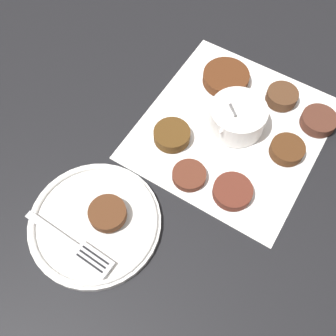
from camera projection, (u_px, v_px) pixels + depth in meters
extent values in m
plane|color=black|center=(239.00, 122.00, 0.72)|extent=(4.00, 4.00, 0.00)
cube|color=white|center=(232.00, 128.00, 0.71)|extent=(0.37, 0.34, 0.00)
cylinder|color=white|center=(238.00, 118.00, 0.69)|extent=(0.10, 0.10, 0.05)
cylinder|color=#C65123|center=(237.00, 120.00, 0.69)|extent=(0.08, 0.08, 0.03)
cone|color=white|center=(223.00, 130.00, 0.65)|extent=(0.02, 0.02, 0.02)
cylinder|color=silver|center=(232.00, 112.00, 0.66)|extent=(0.04, 0.02, 0.08)
cylinder|color=#503314|center=(172.00, 135.00, 0.68)|extent=(0.06, 0.06, 0.02)
cylinder|color=#522914|center=(226.00, 78.00, 0.75)|extent=(0.09, 0.09, 0.02)
cylinder|color=#4E301D|center=(282.00, 96.00, 0.72)|extent=(0.06, 0.06, 0.02)
cylinder|color=#4B2A15|center=(287.00, 150.00, 0.67)|extent=(0.06, 0.06, 0.02)
cylinder|color=#5A281D|center=(233.00, 191.00, 0.64)|extent=(0.06, 0.06, 0.02)
cylinder|color=#592B1D|center=(190.00, 176.00, 0.65)|extent=(0.06, 0.06, 0.01)
cylinder|color=#4E291E|center=(319.00, 121.00, 0.70)|extent=(0.06, 0.06, 0.02)
cylinder|color=white|center=(95.00, 223.00, 0.62)|extent=(0.21, 0.21, 0.01)
torus|color=white|center=(94.00, 221.00, 0.61)|extent=(0.20, 0.20, 0.01)
cylinder|color=#512D19|center=(108.00, 213.00, 0.60)|extent=(0.06, 0.06, 0.02)
cube|color=silver|center=(52.00, 231.00, 0.60)|extent=(0.02, 0.10, 0.00)
cube|color=silver|center=(93.00, 260.00, 0.58)|extent=(0.03, 0.06, 0.00)
cube|color=black|center=(89.00, 263.00, 0.57)|extent=(0.01, 0.05, 0.00)
cube|color=black|center=(93.00, 259.00, 0.57)|extent=(0.01, 0.05, 0.00)
cube|color=black|center=(96.00, 255.00, 0.58)|extent=(0.01, 0.05, 0.00)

